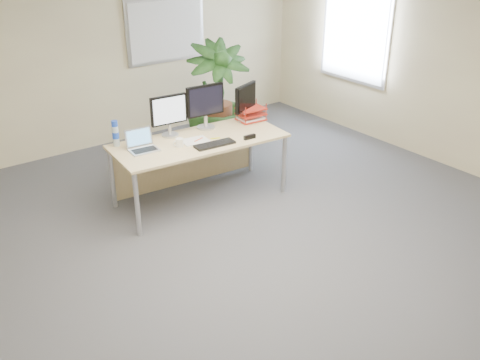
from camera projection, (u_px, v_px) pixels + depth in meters
floor at (273, 272)px, 5.08m from camera, size 8.00×8.00×0.00m
back_wall at (90, 54)px, 7.37m from camera, size 7.00×0.04×2.70m
whiteboard at (166, 30)px, 7.91m from camera, size 1.30×0.04×0.95m
window at (355, 30)px, 7.92m from camera, size 0.04×1.30×1.55m
desk at (195, 150)px, 6.24m from camera, size 2.05×0.99×0.76m
floor_plant at (217, 110)px, 7.09m from camera, size 1.01×1.01×1.50m
monitor_left at (169, 113)px, 6.08m from camera, size 0.44×0.20×0.48m
monitor_right at (205, 104)px, 6.29m from camera, size 0.48×0.22×0.53m
monitor_dark at (246, 100)px, 6.52m from camera, size 0.41×0.19×0.47m
laptop at (142, 144)px, 5.81m from camera, size 0.33×0.29×0.22m
keyboard at (215, 144)px, 5.93m from camera, size 0.47×0.19×0.03m
coffee_mug at (179, 143)px, 5.88m from camera, size 0.12×0.08×0.09m
spiral_notebook at (195, 141)px, 6.04m from camera, size 0.32×0.26×0.01m
orange_pen at (199, 140)px, 6.04m from camera, size 0.14×0.06×0.01m
yellow_highlighter at (215, 138)px, 6.11m from camera, size 0.11×0.05×0.01m
water_bottle at (116, 134)px, 5.86m from camera, size 0.08×0.08×0.29m
letter_tray at (251, 115)px, 6.64m from camera, size 0.35×0.28×0.16m
stapler at (250, 137)px, 6.10m from camera, size 0.15×0.05×0.05m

